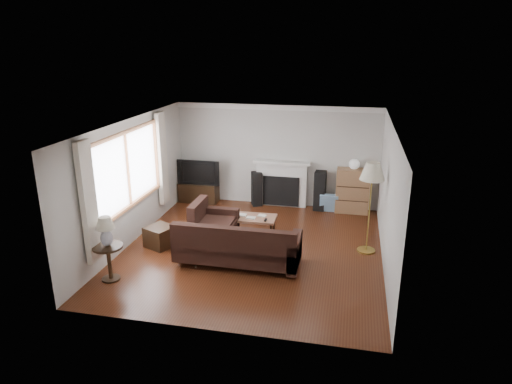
% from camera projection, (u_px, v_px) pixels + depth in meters
% --- Properties ---
extents(room, '(5.10, 5.60, 2.54)m').
position_uv_depth(room, '(253.00, 189.00, 8.69)').
color(room, '#492010').
rests_on(room, ground).
extents(window, '(0.12, 2.74, 1.54)m').
position_uv_depth(window, '(128.00, 170.00, 8.90)').
color(window, brown).
rests_on(window, room).
extents(curtain_near, '(0.10, 0.35, 2.10)m').
position_uv_depth(curtain_near, '(89.00, 203.00, 7.52)').
color(curtain_near, beige).
rests_on(curtain_near, room).
extents(curtain_far, '(0.10, 0.35, 2.10)m').
position_uv_depth(curtain_far, '(162.00, 159.00, 10.35)').
color(curtain_far, beige).
rests_on(curtain_far, room).
extents(fireplace, '(1.40, 0.26, 1.15)m').
position_uv_depth(fireplace, '(282.00, 183.00, 11.33)').
color(fireplace, white).
rests_on(fireplace, room).
extents(tv_stand, '(0.98, 0.44, 0.49)m').
position_uv_depth(tv_stand, '(199.00, 192.00, 11.72)').
color(tv_stand, black).
rests_on(tv_stand, ground).
extents(television, '(1.09, 0.14, 0.63)m').
position_uv_depth(television, '(200.00, 171.00, 11.53)').
color(television, black).
rests_on(television, tv_stand).
extents(speaker_left, '(0.33, 0.36, 0.85)m').
position_uv_depth(speaker_left, '(257.00, 189.00, 11.40)').
color(speaker_left, black).
rests_on(speaker_left, ground).
extents(speaker_right, '(0.29, 0.34, 0.96)m').
position_uv_depth(speaker_right, '(320.00, 191.00, 11.08)').
color(speaker_right, black).
rests_on(speaker_right, ground).
extents(bookshelf, '(0.78, 0.37, 1.07)m').
position_uv_depth(bookshelf, '(352.00, 191.00, 10.89)').
color(bookshelf, '#936744').
rests_on(bookshelf, ground).
extents(globe_lamp, '(0.25, 0.25, 0.25)m').
position_uv_depth(globe_lamp, '(354.00, 164.00, 10.68)').
color(globe_lamp, white).
rests_on(globe_lamp, bookshelf).
extents(sectional_sofa, '(2.47, 1.80, 0.80)m').
position_uv_depth(sectional_sofa, '(238.00, 244.00, 8.38)').
color(sectional_sofa, black).
rests_on(sectional_sofa, ground).
extents(coffee_table, '(1.05, 0.59, 0.40)m').
position_uv_depth(coffee_table, '(252.00, 225.00, 9.72)').
color(coffee_table, '#8C5B43').
rests_on(coffee_table, ground).
extents(footstool, '(0.65, 0.65, 0.42)m').
position_uv_depth(footstool, '(160.00, 236.00, 9.16)').
color(footstool, black).
rests_on(footstool, ground).
extents(floor_lamp, '(0.53, 0.53, 1.80)m').
position_uv_depth(floor_lamp, '(369.00, 208.00, 8.71)').
color(floor_lamp, '#A68939').
rests_on(floor_lamp, ground).
extents(side_table, '(0.51, 0.51, 0.64)m').
position_uv_depth(side_table, '(109.00, 263.00, 7.83)').
color(side_table, black).
rests_on(side_table, ground).
extents(table_lamp, '(0.32, 0.32, 0.52)m').
position_uv_depth(table_lamp, '(106.00, 232.00, 7.65)').
color(table_lamp, silver).
rests_on(table_lamp, side_table).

